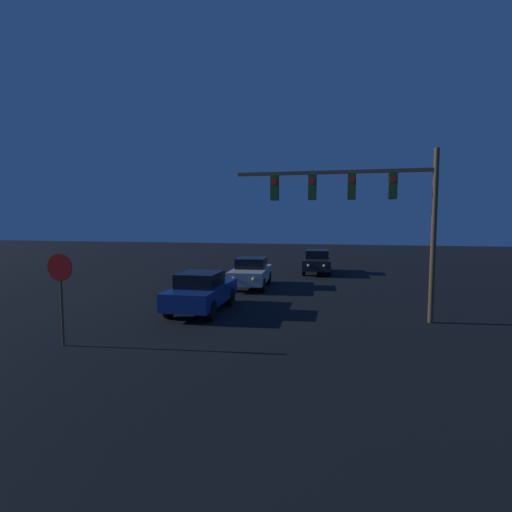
% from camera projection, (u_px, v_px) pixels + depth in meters
% --- Properties ---
extents(car_near, '(1.87, 4.38, 1.54)m').
position_uv_depth(car_near, '(202.00, 291.00, 15.36)').
color(car_near, navy).
rests_on(car_near, ground_plane).
extents(car_mid, '(2.04, 4.43, 1.54)m').
position_uv_depth(car_mid, '(251.00, 272.00, 20.97)').
color(car_mid, beige).
rests_on(car_mid, ground_plane).
extents(car_far, '(1.92, 4.40, 1.54)m').
position_uv_depth(car_far, '(317.00, 261.00, 26.58)').
color(car_far, black).
rests_on(car_far, ground_plane).
extents(traffic_signal_mast, '(6.90, 0.30, 5.90)m').
position_uv_depth(traffic_signal_mast, '(365.00, 201.00, 13.83)').
color(traffic_signal_mast, brown).
rests_on(traffic_signal_mast, ground_plane).
extents(stop_sign, '(0.77, 0.07, 2.60)m').
position_uv_depth(stop_sign, '(61.00, 281.00, 11.02)').
color(stop_sign, brown).
rests_on(stop_sign, ground_plane).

